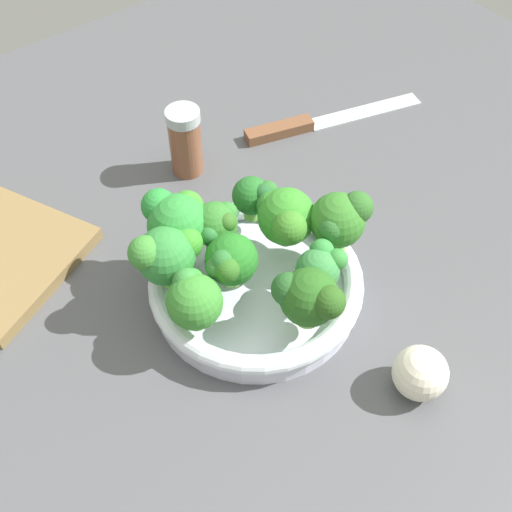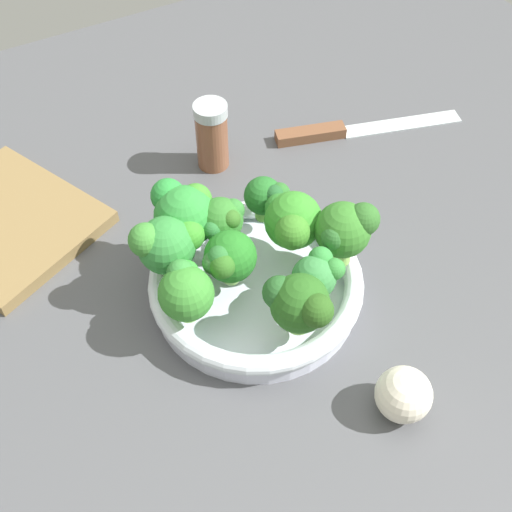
% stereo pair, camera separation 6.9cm
% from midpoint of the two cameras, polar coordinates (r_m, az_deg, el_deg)
% --- Properties ---
extents(ground_plane, '(1.30, 1.30, 0.03)m').
position_cam_midpoint_polar(ground_plane, '(0.75, 1.04, -4.42)').
color(ground_plane, '#4E4F53').
extents(bowl, '(0.23, 0.23, 0.04)m').
position_cam_midpoint_polar(bowl, '(0.73, -2.71, -2.65)').
color(bowl, white).
rests_on(bowl, ground_plane).
extents(broccoli_floret_0, '(0.08, 0.07, 0.08)m').
position_cam_midpoint_polar(broccoli_floret_0, '(0.71, -9.53, 2.80)').
color(broccoli_floret_0, '#92CC61').
rests_on(broccoli_floret_0, bowl).
extents(broccoli_floret_1, '(0.05, 0.05, 0.06)m').
position_cam_midpoint_polar(broccoli_floret_1, '(0.74, -2.77, 5.02)').
color(broccoli_floret_1, '#7FC350').
rests_on(broccoli_floret_1, bowl).
extents(broccoli_floret_2, '(0.06, 0.06, 0.06)m').
position_cam_midpoint_polar(broccoli_floret_2, '(0.67, -5.18, -0.64)').
color(broccoli_floret_2, '#92C868').
rests_on(broccoli_floret_2, bowl).
extents(broccoli_floret_3, '(0.05, 0.05, 0.07)m').
position_cam_midpoint_polar(broccoli_floret_3, '(0.70, -6.19, 2.46)').
color(broccoli_floret_3, '#96DB68').
rests_on(broccoli_floret_3, bowl).
extents(broccoli_floret_4, '(0.05, 0.05, 0.06)m').
position_cam_midpoint_polar(broccoli_floret_4, '(0.67, 2.68, -1.25)').
color(broccoli_floret_4, '#90C864').
rests_on(broccoli_floret_4, bowl).
extents(broccoli_floret_5, '(0.06, 0.06, 0.06)m').
position_cam_midpoint_polar(broccoli_floret_5, '(0.65, -8.37, -3.84)').
color(broccoli_floret_5, '#92D266').
rests_on(broccoli_floret_5, bowl).
extents(broccoli_floret_6, '(0.07, 0.06, 0.07)m').
position_cam_midpoint_polar(broccoli_floret_6, '(0.71, -0.23, 3.15)').
color(broccoli_floret_6, '#93CE6A').
rests_on(broccoli_floret_6, bowl).
extents(broccoli_floret_7, '(0.06, 0.07, 0.08)m').
position_cam_midpoint_polar(broccoli_floret_7, '(0.70, 4.41, 2.88)').
color(broccoli_floret_7, '#94CD5B').
rests_on(broccoli_floret_7, bowl).
extents(broccoli_floret_8, '(0.07, 0.06, 0.07)m').
position_cam_midpoint_polar(broccoli_floret_8, '(0.65, 1.50, -3.74)').
color(broccoli_floret_8, '#9ACF62').
rests_on(broccoli_floret_8, bowl).
extents(broccoli_floret_9, '(0.06, 0.08, 0.08)m').
position_cam_midpoint_polar(broccoli_floret_9, '(0.68, -10.60, -0.04)').
color(broccoli_floret_9, '#7EC04F').
rests_on(broccoli_floret_9, bowl).
extents(knife, '(0.10, 0.26, 0.01)m').
position_cam_midpoint_polar(knife, '(0.95, 2.58, 11.17)').
color(knife, silver).
rests_on(knife, ground_plane).
extents(garlic_bulb, '(0.06, 0.06, 0.06)m').
position_cam_midpoint_polar(garlic_bulb, '(0.67, 10.99, -9.99)').
color(garlic_bulb, '#F0E6CD').
rests_on(garlic_bulb, ground_plane).
extents(pepper_shaker, '(0.04, 0.04, 0.09)m').
position_cam_midpoint_polar(pepper_shaker, '(0.86, -8.39, 9.57)').
color(pepper_shaker, brown).
rests_on(pepper_shaker, ground_plane).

